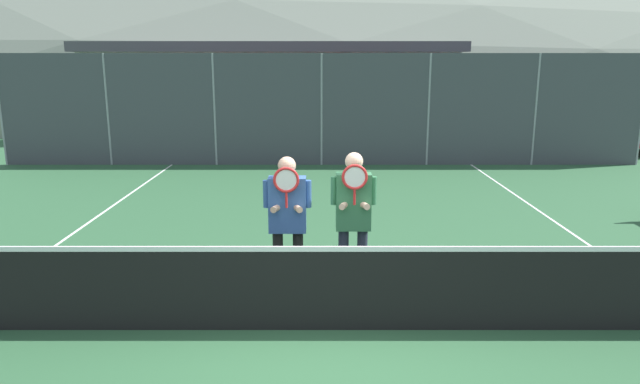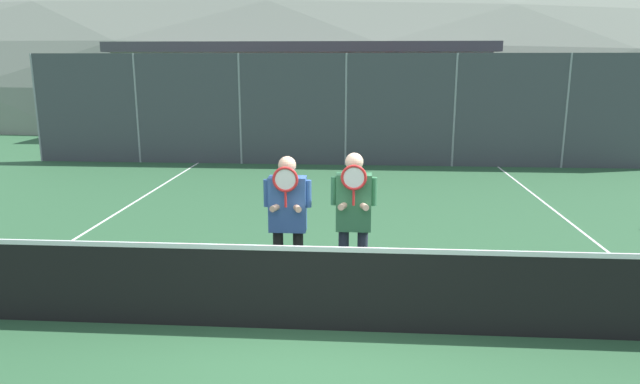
# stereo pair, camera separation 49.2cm
# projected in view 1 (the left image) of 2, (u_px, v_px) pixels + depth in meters

# --- Properties ---
(ground_plane) EXTENTS (120.00, 120.00, 0.00)m
(ground_plane) POSITION_uv_depth(u_px,v_px,m) (325.00, 330.00, 6.37)
(ground_plane) COLOR #2D5B38
(hill_distant) EXTENTS (140.30, 77.95, 27.28)m
(hill_distant) POSITION_uv_depth(u_px,v_px,m) (322.00, 90.00, 59.55)
(hill_distant) COLOR gray
(hill_distant) RESTS_ON ground_plane
(clubhouse_building) EXTENTS (14.35, 5.50, 3.64)m
(clubhouse_building) POSITION_uv_depth(u_px,v_px,m) (276.00, 89.00, 23.10)
(clubhouse_building) COLOR beige
(clubhouse_building) RESTS_ON ground_plane
(fence_back) EXTENTS (18.38, 0.06, 3.16)m
(fence_back) POSITION_uv_depth(u_px,v_px,m) (323.00, 110.00, 16.22)
(fence_back) COLOR gray
(fence_back) RESTS_ON ground_plane
(tennis_net) EXTENTS (11.70, 0.09, 1.08)m
(tennis_net) POSITION_uv_depth(u_px,v_px,m) (325.00, 287.00, 6.25)
(tennis_net) COLOR gray
(tennis_net) RESTS_ON ground_plane
(court_line_left_sideline) EXTENTS (0.05, 16.00, 0.01)m
(court_line_left_sideline) POSITION_uv_depth(u_px,v_px,m) (57.00, 245.00, 9.30)
(court_line_left_sideline) COLOR white
(court_line_left_sideline) RESTS_ON ground_plane
(court_line_right_sideline) EXTENTS (0.05, 16.00, 0.01)m
(court_line_right_sideline) POSITION_uv_depth(u_px,v_px,m) (591.00, 245.00, 9.28)
(court_line_right_sideline) COLOR white
(court_line_right_sideline) RESTS_ON ground_plane
(player_leftmost) EXTENTS (0.59, 0.34, 1.81)m
(player_leftmost) POSITION_uv_depth(u_px,v_px,m) (289.00, 215.00, 7.02)
(player_leftmost) COLOR black
(player_leftmost) RESTS_ON ground_plane
(player_center_left) EXTENTS (0.56, 0.34, 1.86)m
(player_center_left) POSITION_uv_depth(u_px,v_px,m) (354.00, 213.00, 7.03)
(player_center_left) COLOR #232838
(player_center_left) RESTS_ON ground_plane
(car_far_left) EXTENTS (4.21, 2.10, 1.77)m
(car_far_left) POSITION_uv_depth(u_px,v_px,m) (147.00, 126.00, 18.34)
(car_far_left) COLOR #B2B7BC
(car_far_left) RESTS_ON ground_plane
(car_left_of_center) EXTENTS (4.52, 1.98, 1.80)m
(car_left_of_center) POSITION_uv_depth(u_px,v_px,m) (302.00, 125.00, 18.42)
(car_left_of_center) COLOR maroon
(car_left_of_center) RESTS_ON ground_plane
(car_center) EXTENTS (4.53, 1.99, 1.89)m
(car_center) POSITION_uv_depth(u_px,v_px,m) (461.00, 124.00, 18.37)
(car_center) COLOR navy
(car_center) RESTS_ON ground_plane
(car_right_of_center) EXTENTS (4.57, 2.02, 1.75)m
(car_right_of_center) POSITION_uv_depth(u_px,v_px,m) (621.00, 126.00, 18.38)
(car_right_of_center) COLOR maroon
(car_right_of_center) RESTS_ON ground_plane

